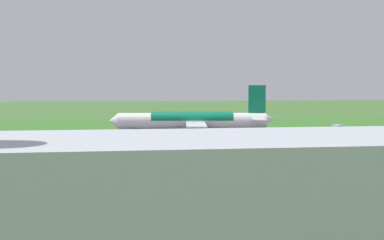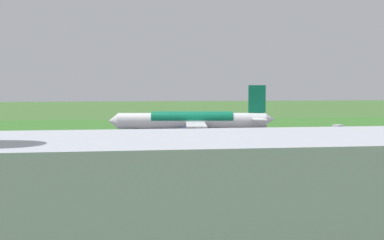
% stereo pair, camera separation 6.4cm
% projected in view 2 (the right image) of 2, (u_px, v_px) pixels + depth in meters
% --- Properties ---
extents(ground_plane, '(800.00, 800.00, 0.00)m').
position_uv_depth(ground_plane, '(146.00, 134.00, 178.73)').
color(ground_plane, '#3D662D').
extents(runway_asphalt, '(600.00, 37.20, 0.06)m').
position_uv_depth(runway_asphalt, '(146.00, 134.00, 178.73)').
color(runway_asphalt, '#47474C').
rests_on(runway_asphalt, ground).
extents(apron_concrete, '(440.00, 110.00, 0.05)m').
position_uv_depth(apron_concrete, '(165.00, 154.00, 126.27)').
color(apron_concrete, gray).
rests_on(apron_concrete, ground).
extents(grass_verge_foreground, '(600.00, 80.00, 0.04)m').
position_uv_depth(grass_verge_foreground, '(137.00, 125.00, 219.78)').
color(grass_verge_foreground, '#346B27').
rests_on(grass_verge_foreground, ground).
extents(airliner_main, '(54.06, 44.40, 15.88)m').
position_uv_depth(airliner_main, '(193.00, 120.00, 180.92)').
color(airliner_main, white).
rests_on(airliner_main, ground).
extents(terminal_building, '(120.07, 22.29, 31.95)m').
position_uv_depth(terminal_building, '(342.00, 180.00, 58.71)').
color(terminal_building, '#B2B7C1').
rests_on(terminal_building, ground).
extents(service_truck_baggage, '(2.54, 5.90, 2.65)m').
position_uv_depth(service_truck_baggage, '(337.00, 128.00, 185.94)').
color(service_truck_baggage, '#B21914').
rests_on(service_truck_baggage, ground).
extents(service_car_followme, '(2.89, 4.53, 1.62)m').
position_uv_depth(service_car_followme, '(225.00, 139.00, 154.58)').
color(service_car_followme, '#B21914').
rests_on(service_car_followme, ground).
extents(service_car_ops, '(4.36, 2.25, 1.62)m').
position_uv_depth(service_car_ops, '(144.00, 141.00, 148.33)').
color(service_car_ops, silver).
rests_on(service_car_ops, ground).
extents(no_stopping_sign, '(0.60, 0.10, 2.80)m').
position_uv_depth(no_stopping_sign, '(143.00, 121.00, 220.20)').
color(no_stopping_sign, slate).
rests_on(no_stopping_sign, ground).
extents(traffic_cone_orange, '(0.40, 0.40, 0.55)m').
position_uv_depth(traffic_cone_orange, '(130.00, 125.00, 219.02)').
color(traffic_cone_orange, orange).
rests_on(traffic_cone_orange, ground).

